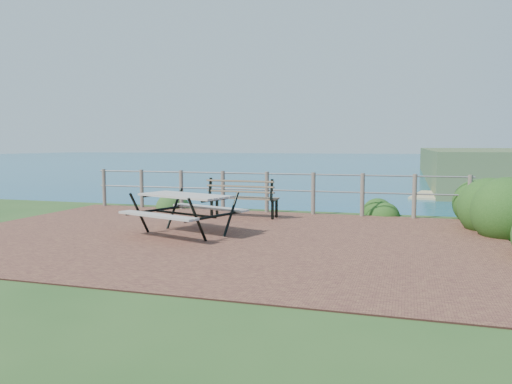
{
  "coord_description": "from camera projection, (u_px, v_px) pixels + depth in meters",
  "views": [
    {
      "loc": [
        3.3,
        -8.36,
        1.67
      ],
      "look_at": [
        0.46,
        0.94,
        0.75
      ],
      "focal_mm": 35.0,
      "sensor_mm": 36.0,
      "label": 1
    }
  ],
  "objects": [
    {
      "name": "ground",
      "position": [
        217.0,
        237.0,
        9.07
      ],
      "size": [
        10.0,
        7.0,
        0.12
      ],
      "primitive_type": "cube",
      "color": "brown",
      "rests_on": "ground"
    },
    {
      "name": "ocean",
      "position": [
        400.0,
        149.0,
        199.5
      ],
      "size": [
        1200.0,
        1200.0,
        0.0
      ],
      "primitive_type": "plane",
      "color": "#156B82",
      "rests_on": "ground"
    },
    {
      "name": "safety_railing",
      "position": [
        267.0,
        190.0,
        12.21
      ],
      "size": [
        9.4,
        0.1,
        1.0
      ],
      "color": "#6B5B4C",
      "rests_on": "ground"
    },
    {
      "name": "picnic_table",
      "position": [
        185.0,
        210.0,
        9.19
      ],
      "size": [
        1.9,
        1.46,
        0.74
      ],
      "rotation": [
        0.0,
        0.0,
        -0.34
      ],
      "color": "#A29B91",
      "rests_on": "ground"
    },
    {
      "name": "park_bench",
      "position": [
        244.0,
        192.0,
        11.42
      ],
      "size": [
        1.62,
        0.47,
        0.9
      ],
      "rotation": [
        0.0,
        0.0,
        -0.05
      ],
      "color": "brown",
      "rests_on": "ground"
    },
    {
      "name": "shrub_right_front",
      "position": [
        502.0,
        233.0,
        9.46
      ],
      "size": [
        1.48,
        1.48,
        2.1
      ],
      "primitive_type": "ellipsoid",
      "color": "#1B4415",
      "rests_on": "ground"
    },
    {
      "name": "shrub_right_edge",
      "position": [
        477.0,
        220.0,
        11.16
      ],
      "size": [
        1.07,
        1.07,
        1.53
      ],
      "primitive_type": "ellipsoid",
      "color": "#1B4415",
      "rests_on": "ground"
    },
    {
      "name": "shrub_lip_west",
      "position": [
        176.0,
        207.0,
        13.36
      ],
      "size": [
        0.82,
        0.82,
        0.58
      ],
      "primitive_type": "ellipsoid",
      "color": "#1E4C1C",
      "rests_on": "ground"
    },
    {
      "name": "shrub_lip_east",
      "position": [
        375.0,
        214.0,
        12.03
      ],
      "size": [
        0.8,
        0.8,
        0.55
      ],
      "primitive_type": "ellipsoid",
      "color": "#1B4415",
      "rests_on": "ground"
    }
  ]
}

